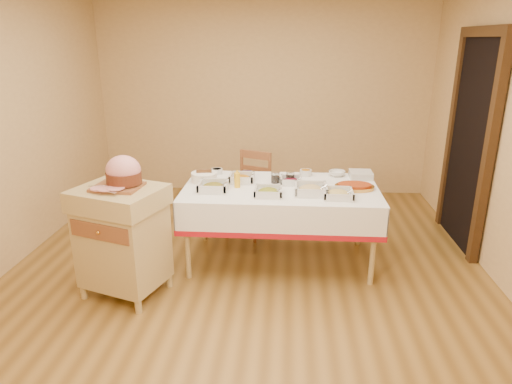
% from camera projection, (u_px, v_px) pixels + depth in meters
% --- Properties ---
extents(room_shell, '(5.00, 5.00, 5.00)m').
position_uv_depth(room_shell, '(246.00, 136.00, 3.86)').
color(room_shell, olive).
rests_on(room_shell, ground).
extents(doorway, '(0.09, 1.10, 2.20)m').
position_uv_depth(doorway, '(471.00, 140.00, 4.62)').
color(doorway, black).
rests_on(doorway, ground).
extents(dining_table, '(1.82, 1.02, 0.76)m').
position_uv_depth(dining_table, '(280.00, 203.00, 4.34)').
color(dining_table, tan).
rests_on(dining_table, ground).
extents(butcher_cart, '(0.81, 0.74, 0.95)m').
position_uv_depth(butcher_cart, '(122.00, 235.00, 3.78)').
color(butcher_cart, tan).
rests_on(butcher_cart, ground).
extents(dining_chair, '(0.53, 0.52, 0.92)m').
position_uv_depth(dining_chair, '(250.00, 193.00, 5.03)').
color(dining_chair, brown).
rests_on(dining_chair, ground).
extents(ham_on_board, '(0.39, 0.38, 0.26)m').
position_uv_depth(ham_on_board, '(123.00, 174.00, 3.64)').
color(ham_on_board, brown).
rests_on(ham_on_board, butcher_cart).
extents(serving_dish_a, '(0.27, 0.26, 0.12)m').
position_uv_depth(serving_dish_a, '(213.00, 186.00, 4.18)').
color(serving_dish_a, silver).
rests_on(serving_dish_a, dining_table).
extents(serving_dish_b, '(0.24, 0.24, 0.10)m').
position_uv_depth(serving_dish_b, '(268.00, 192.00, 4.05)').
color(serving_dish_b, silver).
rests_on(serving_dish_b, dining_table).
extents(serving_dish_c, '(0.29, 0.29, 0.12)m').
position_uv_depth(serving_dish_c, '(311.00, 189.00, 4.10)').
color(serving_dish_c, silver).
rests_on(serving_dish_c, dining_table).
extents(serving_dish_d, '(0.26, 0.26, 0.10)m').
position_uv_depth(serving_dish_d, '(338.00, 194.00, 4.00)').
color(serving_dish_d, silver).
rests_on(serving_dish_d, dining_table).
extents(serving_dish_e, '(0.25, 0.23, 0.11)m').
position_uv_depth(serving_dish_e, '(242.00, 178.00, 4.44)').
color(serving_dish_e, silver).
rests_on(serving_dish_e, dining_table).
extents(serving_dish_f, '(0.21, 0.20, 0.10)m').
position_uv_depth(serving_dish_f, '(291.00, 181.00, 4.38)').
color(serving_dish_f, silver).
rests_on(serving_dish_f, dining_table).
extents(small_bowl_left, '(0.11, 0.11, 0.05)m').
position_uv_depth(small_bowl_left, '(217.00, 171.00, 4.70)').
color(small_bowl_left, silver).
rests_on(small_bowl_left, dining_table).
extents(small_bowl_mid, '(0.12, 0.12, 0.05)m').
position_uv_depth(small_bowl_mid, '(247.00, 174.00, 4.60)').
color(small_bowl_mid, navy).
rests_on(small_bowl_mid, dining_table).
extents(small_bowl_right, '(0.12, 0.12, 0.06)m').
position_uv_depth(small_bowl_right, '(306.00, 172.00, 4.64)').
color(small_bowl_right, silver).
rests_on(small_bowl_right, dining_table).
extents(bowl_white_imported, '(0.19, 0.19, 0.04)m').
position_uv_depth(bowl_white_imported, '(279.00, 176.00, 4.55)').
color(bowl_white_imported, silver).
rests_on(bowl_white_imported, dining_table).
extents(bowl_small_imported, '(0.19, 0.19, 0.05)m').
position_uv_depth(bowl_small_imported, '(337.00, 173.00, 4.63)').
color(bowl_small_imported, silver).
rests_on(bowl_small_imported, dining_table).
extents(preserve_jar_left, '(0.09, 0.09, 0.11)m').
position_uv_depth(preserve_jar_left, '(275.00, 178.00, 4.39)').
color(preserve_jar_left, silver).
rests_on(preserve_jar_left, dining_table).
extents(preserve_jar_right, '(0.09, 0.09, 0.11)m').
position_uv_depth(preserve_jar_right, '(290.00, 177.00, 4.41)').
color(preserve_jar_right, silver).
rests_on(preserve_jar_right, dining_table).
extents(mustard_bottle, '(0.06, 0.06, 0.17)m').
position_uv_depth(mustard_bottle, '(237.00, 179.00, 4.25)').
color(mustard_bottle, gold).
rests_on(mustard_bottle, dining_table).
extents(bread_basket, '(0.25, 0.25, 0.11)m').
position_uv_depth(bread_basket, '(204.00, 177.00, 4.43)').
color(bread_basket, white).
rests_on(bread_basket, dining_table).
extents(plate_stack, '(0.22, 0.22, 0.07)m').
position_uv_depth(plate_stack, '(361.00, 175.00, 4.56)').
color(plate_stack, silver).
rests_on(plate_stack, dining_table).
extents(brass_platter, '(0.36, 0.26, 0.05)m').
position_uv_depth(brass_platter, '(355.00, 186.00, 4.23)').
color(brass_platter, '#C18836').
rests_on(brass_platter, dining_table).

